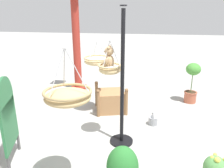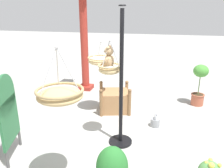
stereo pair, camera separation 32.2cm
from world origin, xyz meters
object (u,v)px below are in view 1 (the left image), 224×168
at_px(wooden_planter_box, 111,100).
at_px(potted_plant_fern_front, 192,81).
at_px(hanging_basket_right_low, 97,61).
at_px(display_pole_central, 122,105).
at_px(watering_can, 153,120).
at_px(hanging_basket_with_teddy, 110,69).
at_px(display_sign_board, 8,114).
at_px(hanging_basket_left_high, 68,96).
at_px(greenhouse_pillar_far_back, 77,45).
at_px(teddy_bear, 109,59).

height_order(wooden_planter_box, potted_plant_fern_front, potted_plant_fern_front).
xyz_separation_m(hanging_basket_right_low, wooden_planter_box, (0.14, -0.30, -1.03)).
bearing_deg(wooden_planter_box, potted_plant_fern_front, -67.34).
relative_size(display_pole_central, watering_can, 7.15).
relative_size(hanging_basket_with_teddy, display_sign_board, 0.42).
height_order(hanging_basket_left_high, potted_plant_fern_front, hanging_basket_left_high).
height_order(hanging_basket_left_high, greenhouse_pillar_far_back, greenhouse_pillar_far_back).
distance_m(display_pole_central, watering_can, 1.22).
distance_m(display_pole_central, potted_plant_fern_front, 2.78).
bearing_deg(teddy_bear, potted_plant_fern_front, -42.07).
bearing_deg(hanging_basket_left_high, hanging_basket_right_low, 4.38).
bearing_deg(hanging_basket_with_teddy, hanging_basket_right_low, 23.93).
height_order(hanging_basket_with_teddy, hanging_basket_right_low, hanging_basket_with_teddy).
relative_size(greenhouse_pillar_far_back, display_sign_board, 1.99).
bearing_deg(potted_plant_fern_front, watering_can, 144.80).
bearing_deg(display_pole_central, greenhouse_pillar_far_back, 31.96).
distance_m(potted_plant_fern_front, display_sign_board, 4.56).
relative_size(hanging_basket_with_teddy, hanging_basket_right_low, 0.99).
bearing_deg(hanging_basket_with_teddy, display_sign_board, 124.13).
relative_size(teddy_bear, watering_can, 1.19).
height_order(potted_plant_fern_front, watering_can, potted_plant_fern_front).
bearing_deg(hanging_basket_right_low, hanging_basket_with_teddy, -156.07).
height_order(teddy_bear, wooden_planter_box, teddy_bear).
xyz_separation_m(teddy_bear, display_sign_board, (-0.99, 1.44, -0.72)).
bearing_deg(teddy_bear, display_sign_board, 124.52).
bearing_deg(teddy_bear, hanging_basket_with_teddy, -90.00).
bearing_deg(teddy_bear, wooden_planter_box, 7.84).
height_order(hanging_basket_left_high, display_sign_board, hanging_basket_left_high).
bearing_deg(hanging_basket_right_low, potted_plant_fern_front, -67.03).
height_order(display_pole_central, wooden_planter_box, display_pole_central).
distance_m(hanging_basket_with_teddy, potted_plant_fern_front, 2.93).
xyz_separation_m(hanging_basket_right_low, display_sign_board, (-2.09, 0.97, -0.44)).
relative_size(hanging_basket_left_high, display_sign_board, 0.49).
bearing_deg(display_pole_central, teddy_bear, 61.07).
xyz_separation_m(display_pole_central, greenhouse_pillar_far_back, (2.73, 1.70, 0.63)).
height_order(teddy_bear, greenhouse_pillar_far_back, greenhouse_pillar_far_back).
bearing_deg(hanging_basket_left_high, wooden_planter_box, -2.33).
xyz_separation_m(teddy_bear, hanging_basket_left_high, (-1.38, 0.28, -0.19)).
relative_size(hanging_basket_with_teddy, potted_plant_fern_front, 0.56).
distance_m(teddy_bear, display_sign_board, 1.89).
bearing_deg(potted_plant_fern_front, wooden_planter_box, 112.66).
relative_size(greenhouse_pillar_far_back, wooden_planter_box, 3.23).
xyz_separation_m(display_pole_central, hanging_basket_right_low, (1.25, 0.74, 0.52)).
xyz_separation_m(wooden_planter_box, potted_plant_fern_front, (0.86, -2.07, 0.33)).
bearing_deg(wooden_planter_box, hanging_basket_with_teddy, -171.19).
distance_m(hanging_basket_with_teddy, teddy_bear, 0.18).
relative_size(display_pole_central, hanging_basket_with_teddy, 4.08).
xyz_separation_m(hanging_basket_right_low, potted_plant_fern_front, (1.00, -2.36, -0.70)).
relative_size(hanging_basket_left_high, hanging_basket_right_low, 1.15).
relative_size(wooden_planter_box, watering_can, 2.59).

